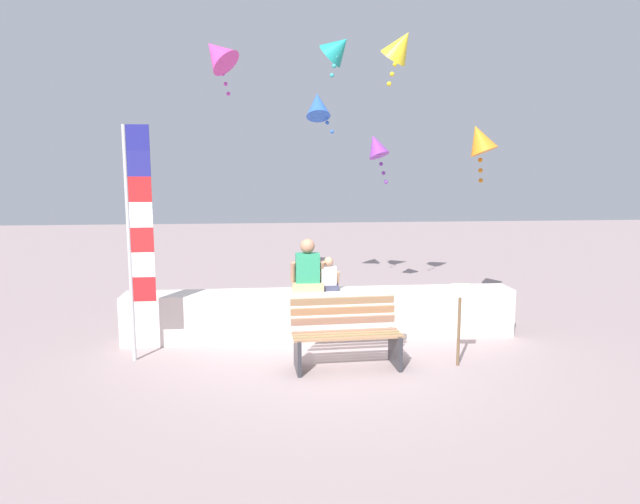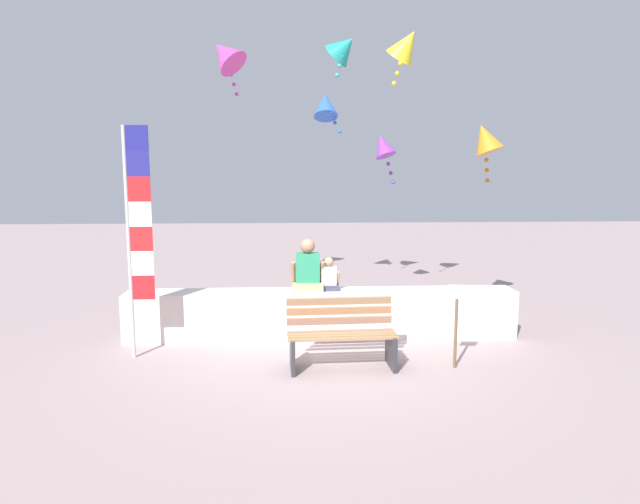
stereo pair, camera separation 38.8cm
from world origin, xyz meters
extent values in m
plane|color=gray|center=(0.00, 0.00, 0.00)|extent=(40.00, 40.00, 0.00)
cube|color=silver|center=(0.00, 0.86, 0.37)|extent=(5.98, 0.56, 0.74)
cube|color=#9F7351|center=(0.20, -0.70, 0.45)|extent=(1.43, 0.14, 0.03)
cube|color=#967C4D|center=(0.20, -0.59, 0.45)|extent=(1.43, 0.14, 0.03)
cube|color=#A47D54|center=(0.19, -0.47, 0.45)|extent=(1.43, 0.14, 0.03)
cube|color=#A67359|center=(0.19, -0.36, 0.45)|extent=(1.43, 0.14, 0.03)
cube|color=#9B705B|center=(0.18, -0.26, 0.57)|extent=(1.42, 0.11, 0.10)
cube|color=#A3714D|center=(0.18, -0.23, 0.70)|extent=(1.42, 0.11, 0.10)
cube|color=#967150|center=(0.18, -0.21, 0.83)|extent=(1.42, 0.11, 0.10)
cube|color=#2D2D33|center=(-0.46, -0.56, 0.23)|extent=(0.07, 0.53, 0.45)
cube|color=#2D2D33|center=(0.85, -0.50, 0.23)|extent=(0.07, 0.53, 0.45)
cube|color=tan|center=(-0.21, 0.90, 0.81)|extent=(0.47, 0.38, 0.13)
cube|color=#28875D|center=(-0.21, 0.90, 1.09)|extent=(0.36, 0.23, 0.45)
cylinder|color=#9E6E54|center=(-0.44, 0.88, 1.04)|extent=(0.07, 0.18, 0.33)
cylinder|color=#9E6E54|center=(0.01, 0.88, 1.04)|extent=(0.07, 0.18, 0.33)
sphere|color=#9E6E54|center=(-0.21, 0.90, 1.43)|extent=(0.22, 0.22, 0.22)
cube|color=#383A52|center=(0.11, 0.90, 0.78)|extent=(0.30, 0.25, 0.08)
cube|color=silver|center=(0.11, 0.90, 0.97)|extent=(0.23, 0.15, 0.29)
cylinder|color=tan|center=(-0.03, 0.89, 0.93)|extent=(0.05, 0.12, 0.21)
cylinder|color=tan|center=(0.26, 0.89, 0.93)|extent=(0.05, 0.12, 0.21)
sphere|color=tan|center=(0.11, 0.90, 1.19)|extent=(0.14, 0.14, 0.14)
cylinder|color=#B7B7BC|center=(-2.65, 0.05, 1.58)|extent=(0.05, 0.05, 3.16)
cube|color=red|center=(-2.48, 0.05, 0.99)|extent=(0.30, 0.02, 0.33)
cube|color=white|center=(-2.48, 0.05, 1.32)|extent=(0.30, 0.02, 0.33)
cube|color=red|center=(-2.48, 0.05, 1.66)|extent=(0.30, 0.02, 0.33)
cube|color=white|center=(-2.48, 0.05, 1.99)|extent=(0.30, 0.02, 0.33)
cube|color=red|center=(-2.48, 0.05, 2.33)|extent=(0.30, 0.02, 0.33)
cube|color=navy|center=(-2.48, 0.05, 2.66)|extent=(0.30, 0.02, 0.33)
cube|color=navy|center=(-2.48, 0.05, 2.99)|extent=(0.30, 0.02, 0.33)
cone|color=blue|center=(0.26, 4.28, 3.92)|extent=(0.52, 0.69, 0.69)
sphere|color=blue|center=(0.36, 4.28, 3.74)|extent=(0.08, 0.08, 0.08)
sphere|color=blue|center=(0.46, 4.29, 3.56)|extent=(0.08, 0.08, 0.08)
sphere|color=blue|center=(0.56, 4.29, 3.38)|extent=(0.08, 0.08, 0.08)
cone|color=#DB3D9E|center=(-1.74, 4.00, 4.85)|extent=(1.04, 0.95, 0.85)
sphere|color=#C63DB4|center=(-1.70, 4.09, 4.67)|extent=(0.08, 0.08, 0.08)
sphere|color=#C63DB4|center=(-1.66, 4.18, 4.49)|extent=(0.08, 0.08, 0.08)
sphere|color=#C63DB4|center=(-1.61, 4.27, 4.31)|extent=(0.08, 0.08, 0.08)
sphere|color=#C63DB4|center=(-1.57, 4.36, 4.13)|extent=(0.08, 0.08, 0.08)
cone|color=teal|center=(0.53, 3.13, 4.82)|extent=(0.87, 0.82, 0.70)
sphere|color=teal|center=(0.49, 3.04, 4.64)|extent=(0.08, 0.08, 0.08)
sphere|color=teal|center=(0.44, 2.96, 4.46)|extent=(0.08, 0.08, 0.08)
sphere|color=teal|center=(0.39, 2.87, 4.28)|extent=(0.08, 0.08, 0.08)
cone|color=purple|center=(1.35, 3.52, 3.06)|extent=(0.68, 0.67, 0.55)
sphere|color=purple|center=(1.41, 3.59, 2.88)|extent=(0.08, 0.08, 0.08)
sphere|color=purple|center=(1.48, 3.67, 2.70)|extent=(0.08, 0.08, 0.08)
sphere|color=purple|center=(1.55, 3.74, 2.52)|extent=(0.08, 0.08, 0.08)
sphere|color=purple|center=(1.62, 3.81, 2.34)|extent=(0.08, 0.08, 0.08)
cone|color=yellow|center=(1.62, 2.79, 4.81)|extent=(0.90, 0.88, 0.73)
sphere|color=yellow|center=(1.56, 2.72, 4.63)|extent=(0.08, 0.08, 0.08)
sphere|color=yellow|center=(1.49, 2.64, 4.45)|extent=(0.08, 0.08, 0.08)
sphere|color=yellow|center=(1.42, 2.57, 4.27)|extent=(0.08, 0.08, 0.08)
sphere|color=yellow|center=(1.36, 2.49, 4.09)|extent=(0.08, 0.08, 0.08)
cone|color=orange|center=(2.85, 1.98, 3.11)|extent=(0.78, 0.72, 0.62)
sphere|color=orange|center=(2.90, 2.07, 2.93)|extent=(0.08, 0.08, 0.08)
sphere|color=orange|center=(2.95, 2.16, 2.75)|extent=(0.08, 0.08, 0.08)
sphere|color=orange|center=(2.99, 2.25, 2.57)|extent=(0.08, 0.08, 0.08)
sphere|color=orange|center=(3.04, 2.33, 2.39)|extent=(0.08, 0.08, 0.08)
cylinder|color=brown|center=(1.68, -0.57, 0.46)|extent=(0.04, 0.04, 0.92)
cube|color=beige|center=(1.68, -0.57, 1.02)|extent=(0.24, 0.05, 0.18)
camera|label=1|loc=(-0.83, -7.48, 2.57)|focal=31.24mm
camera|label=2|loc=(-0.45, -7.51, 2.57)|focal=31.24mm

